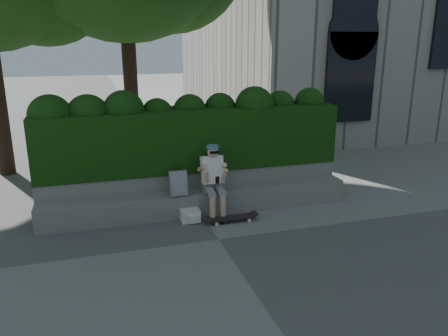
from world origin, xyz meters
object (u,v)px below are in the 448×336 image
object	(u,v)px
backpack_plaid	(178,183)
backpack_ground	(190,215)
skateboard	(232,218)
person	(213,178)

from	to	relation	value
backpack_plaid	backpack_ground	size ratio (longest dim) A/B	1.32
skateboard	backpack_ground	size ratio (longest dim) A/B	2.54
skateboard	backpack_plaid	xyz separation A→B (m)	(-0.89, 0.49, 0.61)
backpack_plaid	skateboard	bearing A→B (deg)	-27.30
backpack_plaid	backpack_ground	bearing A→B (deg)	-54.86
skateboard	backpack_ground	world-z (taller)	backpack_ground
backpack_ground	backpack_plaid	bearing A→B (deg)	122.98
skateboard	backpack_ground	distance (m)	0.77
skateboard	person	bearing A→B (deg)	121.16
backpack_plaid	backpack_ground	distance (m)	0.64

